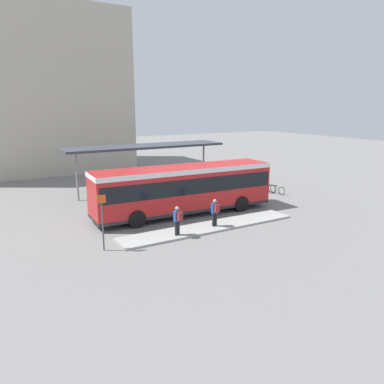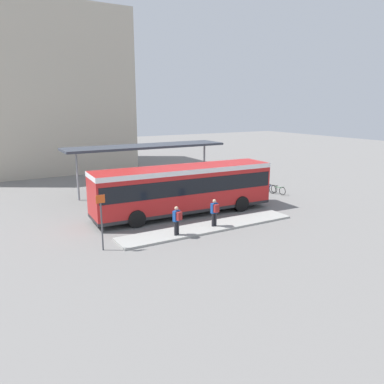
{
  "view_description": "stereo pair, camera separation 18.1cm",
  "coord_description": "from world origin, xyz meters",
  "px_view_note": "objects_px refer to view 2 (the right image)",
  "views": [
    {
      "loc": [
        -11.55,
        -20.61,
        6.97
      ],
      "look_at": [
        0.6,
        0.0,
        1.41
      ],
      "focal_mm": 35.0,
      "sensor_mm": 36.0,
      "label": 1
    },
    {
      "loc": [
        -11.39,
        -20.7,
        6.97
      ],
      "look_at": [
        0.6,
        0.0,
        1.41
      ],
      "focal_mm": 35.0,
      "sensor_mm": 36.0,
      "label": 2
    }
  ],
  "objects_px": {
    "city_bus": "(184,187)",
    "pedestrian_companion": "(215,211)",
    "pedestrian_waiting": "(177,219)",
    "bicycle_yellow": "(263,186)",
    "bicycle_blue": "(268,188)",
    "platform_sign": "(102,220)",
    "bicycle_white": "(256,184)",
    "bicycle_green": "(278,190)",
    "potted_planter_near_shelter": "(201,186)"
  },
  "relations": [
    {
      "from": "city_bus",
      "to": "bicycle_white",
      "type": "xyz_separation_m",
      "value": [
        9.09,
        3.76,
        -1.46
      ]
    },
    {
      "from": "pedestrian_companion",
      "to": "potted_planter_near_shelter",
      "type": "bearing_deg",
      "value": -28.92
    },
    {
      "from": "pedestrian_companion",
      "to": "bicycle_blue",
      "type": "xyz_separation_m",
      "value": [
        8.84,
        5.47,
        -0.67
      ]
    },
    {
      "from": "bicycle_white",
      "to": "platform_sign",
      "type": "relative_size",
      "value": 0.62
    },
    {
      "from": "pedestrian_companion",
      "to": "bicycle_green",
      "type": "bearing_deg",
      "value": -66.11
    },
    {
      "from": "bicycle_yellow",
      "to": "platform_sign",
      "type": "relative_size",
      "value": 0.62
    },
    {
      "from": "city_bus",
      "to": "bicycle_blue",
      "type": "height_order",
      "value": "city_bus"
    },
    {
      "from": "bicycle_blue",
      "to": "bicycle_white",
      "type": "distance_m",
      "value": 1.73
    },
    {
      "from": "pedestrian_companion",
      "to": "bicycle_yellow",
      "type": "bearing_deg",
      "value": -58.0
    },
    {
      "from": "pedestrian_companion",
      "to": "platform_sign",
      "type": "bearing_deg",
      "value": 87.91
    },
    {
      "from": "bicycle_white",
      "to": "potted_planter_near_shelter",
      "type": "distance_m",
      "value": 5.18
    },
    {
      "from": "pedestrian_companion",
      "to": "bicycle_blue",
      "type": "relative_size",
      "value": 0.93
    },
    {
      "from": "bicycle_green",
      "to": "bicycle_yellow",
      "type": "height_order",
      "value": "bicycle_yellow"
    },
    {
      "from": "bicycle_green",
      "to": "bicycle_yellow",
      "type": "xyz_separation_m",
      "value": [
        -0.06,
        1.72,
        0.03
      ]
    },
    {
      "from": "city_bus",
      "to": "pedestrian_companion",
      "type": "relative_size",
      "value": 7.51
    },
    {
      "from": "bicycle_green",
      "to": "bicycle_yellow",
      "type": "bearing_deg",
      "value": 178.62
    },
    {
      "from": "bicycle_green",
      "to": "platform_sign",
      "type": "xyz_separation_m",
      "value": [
        -15.79,
        -4.69,
        1.22
      ]
    },
    {
      "from": "bicycle_blue",
      "to": "bicycle_yellow",
      "type": "relative_size",
      "value": 1.0
    },
    {
      "from": "pedestrian_companion",
      "to": "potted_planter_near_shelter",
      "type": "xyz_separation_m",
      "value": [
        3.85,
        7.84,
        -0.4
      ]
    },
    {
      "from": "city_bus",
      "to": "platform_sign",
      "type": "relative_size",
      "value": 4.3
    },
    {
      "from": "bicycle_white",
      "to": "pedestrian_companion",
      "type": "bearing_deg",
      "value": 133.65
    },
    {
      "from": "bicycle_blue",
      "to": "pedestrian_waiting",
      "type": "bearing_deg",
      "value": 111.74
    },
    {
      "from": "city_bus",
      "to": "potted_planter_near_shelter",
      "type": "height_order",
      "value": "city_bus"
    },
    {
      "from": "pedestrian_waiting",
      "to": "potted_planter_near_shelter",
      "type": "height_order",
      "value": "pedestrian_waiting"
    },
    {
      "from": "pedestrian_companion",
      "to": "platform_sign",
      "type": "relative_size",
      "value": 0.57
    },
    {
      "from": "pedestrian_waiting",
      "to": "bicycle_white",
      "type": "relative_size",
      "value": 0.92
    },
    {
      "from": "pedestrian_companion",
      "to": "bicycle_green",
      "type": "height_order",
      "value": "pedestrian_companion"
    },
    {
      "from": "bicycle_yellow",
      "to": "potted_planter_near_shelter",
      "type": "distance_m",
      "value": 5.48
    },
    {
      "from": "bicycle_yellow",
      "to": "platform_sign",
      "type": "xyz_separation_m",
      "value": [
        -15.74,
        -6.41,
        1.18
      ]
    },
    {
      "from": "potted_planter_near_shelter",
      "to": "bicycle_green",
      "type": "bearing_deg",
      "value": -31.33
    },
    {
      "from": "city_bus",
      "to": "bicycle_yellow",
      "type": "xyz_separation_m",
      "value": [
        9.22,
        2.9,
        -1.46
      ]
    },
    {
      "from": "pedestrian_waiting",
      "to": "bicycle_blue",
      "type": "distance_m",
      "value": 12.81
    },
    {
      "from": "pedestrian_waiting",
      "to": "pedestrian_companion",
      "type": "relative_size",
      "value": 1.0
    },
    {
      "from": "platform_sign",
      "to": "bicycle_yellow",
      "type": "bearing_deg",
      "value": 22.17
    },
    {
      "from": "pedestrian_waiting",
      "to": "platform_sign",
      "type": "height_order",
      "value": "platform_sign"
    },
    {
      "from": "bicycle_green",
      "to": "bicycle_blue",
      "type": "distance_m",
      "value": 0.92
    },
    {
      "from": "bicycle_blue",
      "to": "bicycle_white",
      "type": "xyz_separation_m",
      "value": [
        0.14,
        1.72,
        0.0
      ]
    },
    {
      "from": "bicycle_green",
      "to": "platform_sign",
      "type": "distance_m",
      "value": 16.52
    },
    {
      "from": "bicycle_yellow",
      "to": "platform_sign",
      "type": "height_order",
      "value": "platform_sign"
    },
    {
      "from": "pedestrian_waiting",
      "to": "bicycle_yellow",
      "type": "height_order",
      "value": "pedestrian_waiting"
    },
    {
      "from": "city_bus",
      "to": "bicycle_blue",
      "type": "relative_size",
      "value": 6.97
    },
    {
      "from": "pedestrian_waiting",
      "to": "bicycle_white",
      "type": "bearing_deg",
      "value": -74.99
    },
    {
      "from": "pedestrian_companion",
      "to": "platform_sign",
      "type": "distance_m",
      "value": 6.65
    },
    {
      "from": "city_bus",
      "to": "bicycle_blue",
      "type": "bearing_deg",
      "value": 15.27
    },
    {
      "from": "pedestrian_waiting",
      "to": "pedestrian_companion",
      "type": "distance_m",
      "value": 2.6
    },
    {
      "from": "pedestrian_companion",
      "to": "bicycle_white",
      "type": "xyz_separation_m",
      "value": [
        8.98,
        7.19,
        -0.66
      ]
    },
    {
      "from": "pedestrian_waiting",
      "to": "bicycle_green",
      "type": "distance_m",
      "value": 12.75
    },
    {
      "from": "city_bus",
      "to": "pedestrian_waiting",
      "type": "xyz_separation_m",
      "value": [
        -2.48,
        -3.7,
        -0.8
      ]
    },
    {
      "from": "pedestrian_waiting",
      "to": "bicycle_yellow",
      "type": "xyz_separation_m",
      "value": [
        11.7,
        6.6,
        -0.66
      ]
    },
    {
      "from": "bicycle_green",
      "to": "pedestrian_waiting",
      "type": "bearing_deg",
      "value": -70.73
    }
  ]
}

